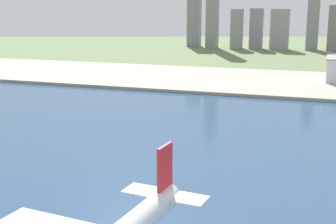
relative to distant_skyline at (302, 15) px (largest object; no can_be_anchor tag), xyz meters
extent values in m
plane|color=#61764C|center=(4.86, -518.86, -52.08)|extent=(2400.00, 2400.00, 0.00)
cube|color=#2D4C70|center=(4.86, -578.86, -52.00)|extent=(840.00, 360.00, 0.15)
cube|color=#9E9D8B|center=(4.86, -328.86, -50.83)|extent=(840.00, 140.00, 2.50)
cube|color=red|center=(18.01, -676.82, -10.33)|extent=(0.99, 4.68, 9.30)
cube|color=silver|center=(18.01, -676.82, -13.82)|extent=(13.95, 5.69, 0.36)
cube|color=gray|center=(-168.30, 4.53, -3.13)|extent=(20.09, 16.79, 97.90)
cube|color=gray|center=(-95.26, -13.12, -21.84)|extent=(15.11, 27.14, 60.48)
cube|color=gray|center=(-66.56, -5.22, -21.33)|extent=(17.55, 25.97, 61.50)
cube|color=#919398|center=(-31.36, -5.03, -21.68)|extent=(26.91, 20.98, 60.80)
cube|color=gray|center=(15.88, 1.02, 6.65)|extent=(16.80, 20.99, 117.46)
cube|color=slate|center=(46.34, -3.65, -18.98)|extent=(18.26, 15.89, 66.19)
camera|label=1|loc=(40.81, -742.42, 15.49)|focal=50.46mm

